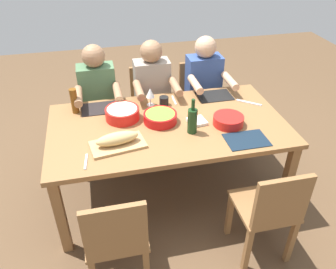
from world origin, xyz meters
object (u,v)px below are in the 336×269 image
object	(u,v)px
chair_far_left	(270,210)
wine_bottle	(192,120)
chair_near_left	(198,97)
bread_loaf	(117,139)
chair_far_right	(116,237)
beer_bottle	(74,101)
serving_bowl_pasta	(122,113)
cup_near_center	(164,101)
chair_near_right	(100,108)
serving_bowl_fruit	(228,120)
chair_near_center	(150,102)
diner_near_right	(99,97)
cutting_board	(118,145)
diner_near_center	(153,92)
dining_table	(168,131)
diner_near_left	(204,86)
napkin_stack	(197,121)
wine_glass	(150,94)
serving_bowl_salad	(160,117)

from	to	relation	value
chair_far_left	wine_bottle	world-z (taller)	wine_bottle
chair_near_left	bread_loaf	size ratio (longest dim) A/B	2.66
chair_far_right	beer_bottle	distance (m)	1.27
chair_far_right	chair_far_left	bearing A→B (deg)	180.00
serving_bowl_pasta	cup_near_center	xyz separation A→B (m)	(-0.39, -0.16, -0.02)
chair_near_right	serving_bowl_pasta	bearing A→B (deg)	104.28
chair_near_right	serving_bowl_fruit	bearing A→B (deg)	135.85
chair_far_left	chair_far_right	bearing A→B (deg)	0.00
chair_near_center	chair_far_right	distance (m)	1.78
diner_near_right	serving_bowl_fruit	distance (m)	1.28
diner_near_right	serving_bowl_fruit	bearing A→B (deg)	141.78
cutting_board	diner_near_center	bearing A→B (deg)	-115.99
chair_near_center	wine_bottle	world-z (taller)	wine_bottle
chair_far_left	chair_far_right	size ratio (longest dim) A/B	1.00
dining_table	chair_far_left	world-z (taller)	chair_far_left
diner_near_left	diner_near_center	distance (m)	0.53
beer_bottle	cutting_board	bearing A→B (deg)	117.73
chair_near_left	napkin_stack	bearing A→B (deg)	71.61
chair_near_left	beer_bottle	bearing A→B (deg)	21.51
chair_far_left	cutting_board	distance (m)	1.18
chair_near_center	wine_bottle	size ratio (longest dim) A/B	2.93
chair_far_left	serving_bowl_pasta	world-z (taller)	chair_far_left
chair_far_left	cup_near_center	xyz separation A→B (m)	(0.50, -1.16, 0.30)
chair_near_left	chair_far_left	bearing A→B (deg)	90.00
chair_near_left	diner_near_right	size ratio (longest dim) A/B	0.71
chair_near_left	napkin_stack	world-z (taller)	chair_near_left
serving_bowl_fruit	chair_far_right	bearing A→B (deg)	35.88
chair_near_left	chair_near_center	bearing A→B (deg)	0.00
chair_near_center	wine_glass	world-z (taller)	wine_glass
napkin_stack	chair_near_center	bearing A→B (deg)	-75.32
chair_near_right	cutting_board	world-z (taller)	chair_near_right
diner_near_center	serving_bowl_pasta	distance (m)	0.63
chair_far_right	serving_bowl_salad	size ratio (longest dim) A/B	3.11
serving_bowl_pasta	cup_near_center	size ratio (longest dim) A/B	3.48
chair_near_right	napkin_stack	size ratio (longest dim) A/B	6.07
serving_bowl_salad	wine_bottle	bearing A→B (deg)	136.23
chair_far_right	cutting_board	xyz separation A→B (m)	(-0.10, -0.63, 0.27)
diner_near_left	chair_far_right	xyz separation A→B (m)	(1.06, 1.51, -0.21)
serving_bowl_salad	serving_bowl_pasta	bearing A→B (deg)	-21.89
serving_bowl_fruit	wine_bottle	xyz separation A→B (m)	(0.32, 0.04, 0.06)
wine_glass	napkin_stack	size ratio (longest dim) A/B	1.19
diner_near_center	serving_bowl_pasta	xyz separation A→B (m)	(0.35, 0.51, 0.10)
diner_near_center	chair_near_right	distance (m)	0.60
wine_bottle	bread_loaf	bearing A→B (deg)	5.41
wine_glass	diner_near_right	bearing A→B (deg)	-36.90
chair_far_left	wine_bottle	xyz separation A→B (m)	(0.37, -0.68, 0.37)
chair_far_left	chair_near_right	world-z (taller)	same
napkin_stack	wine_glass	bearing A→B (deg)	-49.55
serving_bowl_salad	wine_bottle	distance (m)	0.30
chair_far_right	wine_glass	xyz separation A→B (m)	(-0.44, -1.18, 0.37)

